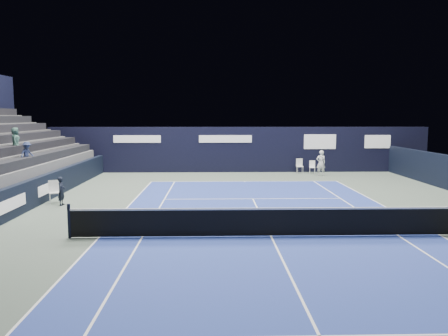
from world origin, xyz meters
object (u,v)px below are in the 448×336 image
object	(u,v)px
folding_chair_back_a	(300,165)
tennis_player	(321,163)
line_judge_chair	(54,190)
tennis_net	(271,221)
folding_chair_back_b	(312,166)

from	to	relation	value
folding_chair_back_a	tennis_player	xyz separation A→B (m)	(1.12, -1.32, 0.26)
folding_chair_back_a	tennis_player	world-z (taller)	tennis_player
line_judge_chair	tennis_net	xyz separation A→B (m)	(8.93, -5.75, -0.06)
folding_chair_back_b	line_judge_chair	distance (m)	16.92
line_judge_chair	tennis_net	size ratio (longest dim) A/B	0.08
tennis_net	folding_chair_back_a	bearing A→B (deg)	75.59
tennis_net	tennis_player	xyz separation A→B (m)	(5.15, 14.36, 0.31)
tennis_player	folding_chair_back_b	bearing A→B (deg)	103.45
folding_chair_back_a	line_judge_chair	distance (m)	16.32
folding_chair_back_a	line_judge_chair	bearing A→B (deg)	-142.90
folding_chair_back_a	tennis_player	size ratio (longest dim) A/B	0.60
folding_chair_back_a	folding_chair_back_b	world-z (taller)	folding_chair_back_a
folding_chair_back_a	line_judge_chair	world-z (taller)	line_judge_chair
line_judge_chair	tennis_player	distance (m)	16.51
line_judge_chair	tennis_player	world-z (taller)	tennis_player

